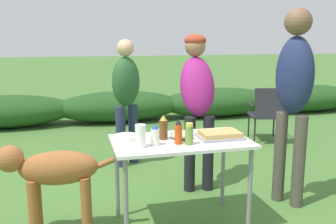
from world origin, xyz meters
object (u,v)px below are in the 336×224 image
hot_sauce_bottle (178,132)px  folding_table (181,149)px  mixing_bowl (182,135)px  beer_bottle (163,128)px  mayo_bottle (155,135)px  plate_stack (126,137)px  food_tray (220,135)px  dog (52,173)px  camp_chair_green_behind_table (267,111)px  paper_cup_stack (141,136)px  standing_person_in_olive_jacket (126,91)px  standing_person_in_gray_fleece (294,88)px  relish_jar (189,134)px  standing_person_in_red_jacket (197,93)px

hot_sauce_bottle → folding_table: bearing=64.4°
mixing_bowl → beer_bottle: bearing=172.5°
beer_bottle → mixing_bowl: bearing=-7.5°
mayo_bottle → plate_stack: bearing=132.1°
beer_bottle → mayo_bottle: beer_bottle is taller
food_tray → dog: food_tray is taller
folding_table → beer_bottle: beer_bottle is taller
dog → beer_bottle: bearing=-87.3°
dog → camp_chair_green_behind_table: (3.00, 2.06, -0.05)m
paper_cup_stack → standing_person_in_olive_jacket: (0.15, 1.78, 0.09)m
folding_table → mayo_bottle: bearing=-158.1°
beer_bottle → mayo_bottle: size_ratio=1.22×
folding_table → standing_person_in_gray_fleece: size_ratio=0.61×
folding_table → camp_chair_green_behind_table: size_ratio=1.32×
mayo_bottle → folding_table: bearing=21.9°
beer_bottle → dog: (-0.88, 0.03, -0.31)m
beer_bottle → relish_jar: size_ratio=1.19×
standing_person_in_red_jacket → camp_chair_green_behind_table: size_ratio=1.91×
folding_table → plate_stack: bearing=164.1°
plate_stack → standing_person_in_olive_jacket: 1.56m
relish_jar → standing_person_in_red_jacket: bearing=67.8°
mixing_bowl → standing_person_in_gray_fleece: bearing=6.5°
relish_jar → standing_person_in_red_jacket: (0.37, 0.92, 0.17)m
mixing_bowl → mayo_bottle: bearing=-152.3°
standing_person_in_red_jacket → standing_person_in_olive_jacket: bearing=129.8°
folding_table → mayo_bottle: 0.29m
food_tray → camp_chair_green_behind_table: bearing=52.7°
folding_table → plate_stack: (-0.42, 0.12, 0.10)m
food_tray → standing_person_in_gray_fleece: bearing=13.3°
dog → plate_stack: bearing=-82.4°
beer_bottle → standing_person_in_olive_jacket: size_ratio=0.13×
plate_stack → hot_sauce_bottle: bearing=-31.3°
food_tray → standing_person_in_gray_fleece: 0.87m
standing_person_in_olive_jacket → folding_table: bearing=-116.9°
mixing_bowl → paper_cup_stack: 0.41m
standing_person_in_olive_jacket → plate_stack: bearing=-132.1°
plate_stack → mayo_bottle: 0.29m
standing_person_in_gray_fleece → folding_table: bearing=-111.4°
standing_person_in_gray_fleece → camp_chair_green_behind_table: size_ratio=2.17×
standing_person_in_gray_fleece → food_tray: bearing=-106.5°
standing_person_in_olive_jacket → standing_person_in_gray_fleece: 1.99m
dog → hot_sauce_bottle: bearing=-96.8°
relish_jar → standing_person_in_red_jacket: 1.01m
food_tray → paper_cup_stack: bearing=-171.6°
plate_stack → standing_person_in_red_jacket: 1.08m
standing_person_in_olive_jacket → standing_person_in_gray_fleece: standing_person_in_gray_fleece is taller
paper_cup_stack → hot_sauce_bottle: (0.30, 0.02, 0.01)m
mixing_bowl → mayo_bottle: size_ratio=1.17×
standing_person_in_olive_jacket → food_tray: bearing=-106.3°
plate_stack → folding_table: bearing=-15.9°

